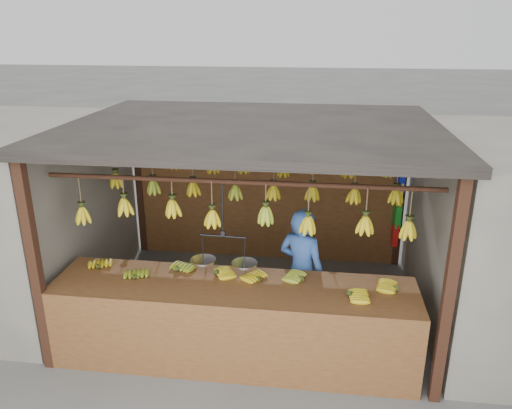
# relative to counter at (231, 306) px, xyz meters

# --- Properties ---
(ground) EXTENTS (80.00, 80.00, 0.00)m
(ground) POSITION_rel_counter_xyz_m (0.06, 1.23, -0.72)
(ground) COLOR #5B5B57
(stall) EXTENTS (4.30, 3.30, 2.40)m
(stall) POSITION_rel_counter_xyz_m (0.06, 1.56, 1.25)
(stall) COLOR black
(stall) RESTS_ON ground
(counter) EXTENTS (3.85, 0.87, 0.96)m
(counter) POSITION_rel_counter_xyz_m (0.00, 0.00, 0.00)
(counter) COLOR brown
(counter) RESTS_ON ground
(hanging_bananas) EXTENTS (3.61, 2.23, 0.40)m
(hanging_bananas) POSITION_rel_counter_xyz_m (0.06, 1.23, 0.89)
(hanging_bananas) COLOR gold
(hanging_bananas) RESTS_ON ground
(balance_scale) EXTENTS (0.71, 0.28, 0.91)m
(balance_scale) POSITION_rel_counter_xyz_m (-0.12, 0.23, 0.44)
(balance_scale) COLOR black
(balance_scale) RESTS_ON ground
(vendor) EXTENTS (0.67, 0.58, 1.55)m
(vendor) POSITION_rel_counter_xyz_m (0.69, 0.75, 0.06)
(vendor) COLOR #3359A5
(vendor) RESTS_ON ground
(bag_bundles) EXTENTS (0.08, 0.26, 1.17)m
(bag_bundles) POSITION_rel_counter_xyz_m (2.00, 2.58, 0.29)
(bag_bundles) COLOR #1426BF
(bag_bundles) RESTS_ON ground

